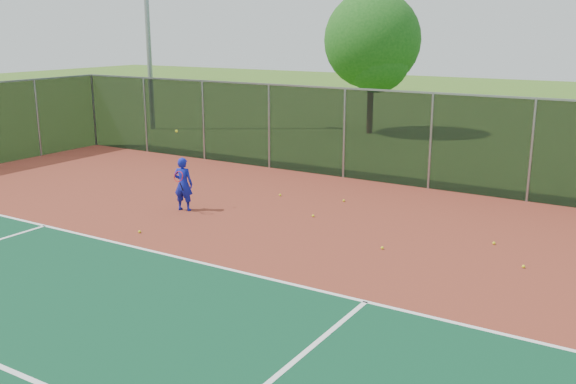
% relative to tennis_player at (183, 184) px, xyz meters
% --- Properties ---
extents(ground, '(120.00, 120.00, 0.00)m').
position_rel_tennis_player_xyz_m(ground, '(4.94, -6.02, -0.77)').
color(ground, '#3B631C').
rests_on(ground, ground).
extents(court_apron, '(30.00, 20.00, 0.02)m').
position_rel_tennis_player_xyz_m(court_apron, '(4.94, -4.02, -0.76)').
color(court_apron, maroon).
rests_on(court_apron, ground).
extents(fence_back, '(30.00, 0.06, 3.03)m').
position_rel_tennis_player_xyz_m(fence_back, '(4.94, 5.98, 0.79)').
color(fence_back, black).
rests_on(fence_back, court_apron).
extents(tennis_player, '(0.62, 0.66, 2.22)m').
position_rel_tennis_player_xyz_m(tennis_player, '(0.00, 0.00, 0.00)').
color(tennis_player, '#111AA3').
rests_on(tennis_player, court_apron).
extents(practice_ball_0, '(0.07, 0.07, 0.07)m').
position_rel_tennis_player_xyz_m(practice_ball_0, '(8.12, 1.53, -0.72)').
color(practice_ball_0, yellow).
rests_on(practice_ball_0, court_apron).
extents(practice_ball_1, '(0.07, 0.07, 0.07)m').
position_rel_tennis_player_xyz_m(practice_ball_1, '(9.04, 0.31, -0.72)').
color(practice_ball_1, yellow).
rests_on(practice_ball_1, court_apron).
extents(practice_ball_4, '(0.07, 0.07, 0.07)m').
position_rel_tennis_player_xyz_m(practice_ball_4, '(3.39, 3.12, -0.72)').
color(practice_ball_4, yellow).
rests_on(practice_ball_4, court_apron).
extents(practice_ball_5, '(0.07, 0.07, 0.07)m').
position_rel_tennis_player_xyz_m(practice_ball_5, '(6.02, -0.15, -0.72)').
color(practice_ball_5, yellow).
rests_on(practice_ball_5, court_apron).
extents(practice_ball_6, '(0.07, 0.07, 0.07)m').
position_rel_tennis_player_xyz_m(practice_ball_6, '(3.40, 1.29, -0.72)').
color(practice_ball_6, yellow).
rests_on(practice_ball_6, court_apron).
extents(practice_ball_7, '(0.07, 0.07, 0.07)m').
position_rel_tennis_player_xyz_m(practice_ball_7, '(1.46, 2.70, -0.72)').
color(practice_ball_7, yellow).
rests_on(practice_ball_7, court_apron).
extents(practice_ball_8, '(0.07, 0.07, 0.07)m').
position_rel_tennis_player_xyz_m(practice_ball_8, '(0.41, -2.17, -0.72)').
color(practice_ball_8, yellow).
rests_on(practice_ball_8, court_apron).
extents(tree_back_left, '(4.55, 4.55, 6.68)m').
position_rel_tennis_player_xyz_m(tree_back_left, '(-1.24, 15.19, 3.42)').
color(tree_back_left, '#382514').
rests_on(tree_back_left, ground).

